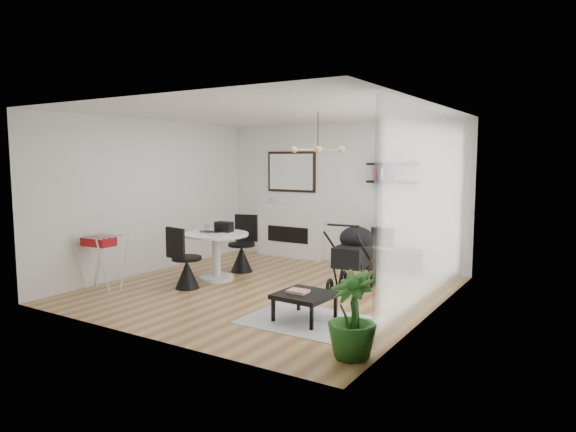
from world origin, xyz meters
The scene contains 25 objects.
floor centered at (0.00, 0.00, 0.00)m, with size 5.00×5.00×0.00m, color brown.
ceiling centered at (0.00, 0.00, 2.70)m, with size 5.00×5.00×0.00m, color white.
wall_back centered at (0.00, 2.50, 1.35)m, with size 5.00×5.00×0.00m, color white.
wall_left centered at (-2.50, 0.00, 1.35)m, with size 5.00×5.00×0.00m, color white.
wall_right centered at (2.50, 0.00, 1.35)m, with size 5.00×5.00×0.00m, color white.
sheer_curtain centered at (2.40, 0.20, 1.35)m, with size 0.04×3.60×2.60m, color white.
fireplace centered at (-1.10, 2.42, 0.69)m, with size 1.50×0.17×2.16m.
shelf_lower centered at (1.09, 2.37, 1.60)m, with size 0.90×0.25×0.04m, color black.
shelf_upper centered at (1.09, 2.37, 1.92)m, with size 0.90×0.25×0.04m, color black.
pendant_lamp centered at (0.70, 0.30, 2.15)m, with size 0.90×0.90×0.10m, color tan, non-canonical shape.
tv_console centered at (1.09, 2.30, 0.21)m, with size 1.11×0.39×0.42m, color black.
crt_tv centered at (1.04, 2.29, 0.63)m, with size 0.49×0.43×0.43m.
dining_table centered at (-1.10, 0.09, 0.52)m, with size 1.08×1.08×0.79m.
laptop centered at (-1.19, 0.05, 0.80)m, with size 0.36×0.23×0.03m, color black.
black_bag centered at (-1.08, 0.29, 0.87)m, with size 0.29×0.17×0.17m, color black.
newspaper centered at (-0.94, -0.05, 0.79)m, with size 0.30×0.25×0.01m, color beige.
drinking_glass centered at (-1.40, 0.21, 0.84)m, with size 0.06×0.06×0.11m, color white.
chair_far centered at (-1.12, 0.83, 0.32)m, with size 0.51×0.52×1.01m.
chair_near centered at (-1.13, -0.61, 0.31)m, with size 0.48×0.50×0.98m.
drying_rack centered at (-2.18, -1.34, 0.45)m, with size 0.59×0.56×0.85m.
stroller centered at (1.09, 0.75, 0.47)m, with size 0.63×0.93×1.09m.
rug centered at (1.31, -1.01, 0.01)m, with size 1.61×1.16×0.01m, color #B0B0B0.
coffee_table centered at (1.24, -1.00, 0.31)m, with size 0.69×0.69×0.34m.
magazines centered at (1.16, -1.03, 0.37)m, with size 0.25×0.20×0.04m, color #C44031.
potted_plant centered at (2.25, -1.80, 0.45)m, with size 0.50×0.50×0.90m, color #225C1A.
Camera 1 is at (4.36, -6.42, 2.02)m, focal length 32.00 mm.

